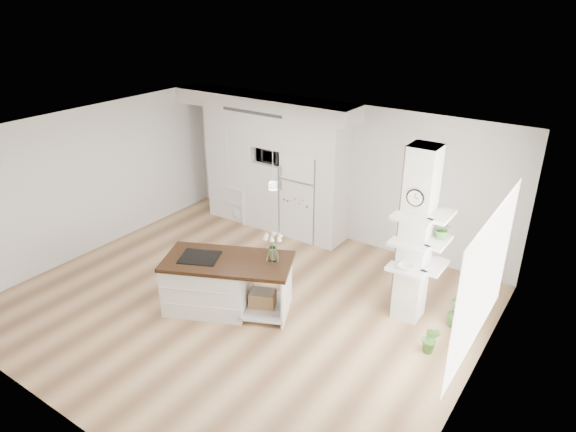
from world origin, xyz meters
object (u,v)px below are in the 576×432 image
(kitchen_island, at_px, (215,282))
(floor_plant_a, at_px, (431,339))
(refrigerator, at_px, (305,194))
(bookshelf, at_px, (239,205))

(kitchen_island, distance_m, floor_plant_a, 3.28)
(refrigerator, bearing_deg, bookshelf, -173.12)
(refrigerator, relative_size, kitchen_island, 0.82)
(bookshelf, xyz_separation_m, floor_plant_a, (4.97, -1.96, -0.10))
(refrigerator, distance_m, floor_plant_a, 4.09)
(bookshelf, bearing_deg, kitchen_island, -50.70)
(refrigerator, height_order, bookshelf, refrigerator)
(floor_plant_a, bearing_deg, refrigerator, 147.87)
(refrigerator, bearing_deg, kitchen_island, -85.01)
(floor_plant_a, bearing_deg, bookshelf, 158.47)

